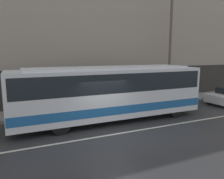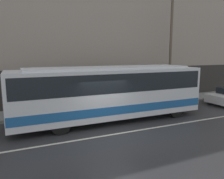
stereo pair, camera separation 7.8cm
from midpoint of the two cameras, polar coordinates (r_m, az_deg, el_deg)
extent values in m
plane|color=#2D2D30|center=(10.73, -0.20, -11.73)|extent=(60.00, 60.00, 0.00)
cube|color=gray|center=(15.35, -8.18, -5.02)|extent=(60.00, 2.34, 0.18)
cube|color=gray|center=(16.39, -10.10, 18.64)|extent=(60.00, 0.30, 13.12)
cube|color=#2D2B28|center=(16.18, -9.44, 0.43)|extent=(60.00, 0.06, 2.80)
cube|color=beige|center=(10.72, -0.20, -11.71)|extent=(54.00, 0.14, 0.01)
cube|color=silver|center=(12.60, -0.64, -0.63)|extent=(11.04, 2.58, 2.66)
cube|color=#1E5999|center=(12.76, -0.64, -4.09)|extent=(10.99, 2.61, 0.45)
cube|color=black|center=(12.51, -0.65, 2.28)|extent=(10.71, 2.60, 1.01)
cube|color=orange|center=(15.49, 18.28, 4.99)|extent=(0.12, 1.94, 0.28)
cube|color=silver|center=(12.44, -0.65, 5.69)|extent=(9.39, 2.20, 0.12)
cylinder|color=black|center=(13.98, 16.25, -4.98)|extent=(0.99, 0.28, 0.99)
cylinder|color=black|center=(15.71, 10.88, -3.23)|extent=(0.99, 0.28, 0.99)
cylinder|color=black|center=(10.92, -13.47, -8.84)|extent=(0.99, 0.28, 0.99)
cylinder|color=black|center=(13.07, -15.40, -5.93)|extent=(0.99, 0.28, 0.99)
cylinder|color=black|center=(18.93, 24.20, -2.24)|extent=(0.69, 0.20, 0.69)
cylinder|color=brown|center=(18.00, 14.80, 10.22)|extent=(0.20, 0.20, 8.15)
cylinder|color=maroon|center=(14.36, -20.65, -3.35)|extent=(0.36, 0.36, 1.37)
sphere|color=tan|center=(14.22, -20.83, -0.17)|extent=(0.25, 0.25, 0.25)
camera|label=1|loc=(0.04, -90.18, -0.03)|focal=35.00mm
camera|label=2|loc=(0.04, 89.82, 0.03)|focal=35.00mm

